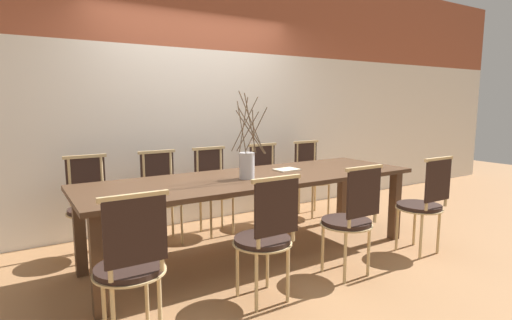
# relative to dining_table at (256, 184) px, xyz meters

# --- Properties ---
(ground_plane) EXTENTS (16.00, 16.00, 0.00)m
(ground_plane) POSITION_rel_dining_table_xyz_m (0.00, 0.00, -0.69)
(ground_plane) COLOR #9E7047
(wall_rear) EXTENTS (12.00, 0.06, 3.20)m
(wall_rear) POSITION_rel_dining_table_xyz_m (0.00, 1.35, 0.91)
(wall_rear) COLOR white
(wall_rear) RESTS_ON ground_plane
(dining_table) EXTENTS (3.19, 0.99, 0.77)m
(dining_table) POSITION_rel_dining_table_xyz_m (0.00, 0.00, 0.00)
(dining_table) COLOR #4C3321
(dining_table) RESTS_ON ground_plane
(chair_near_leftend) EXTENTS (0.44, 0.44, 0.95)m
(chair_near_leftend) POSITION_rel_dining_table_xyz_m (-1.38, -0.82, -0.17)
(chair_near_leftend) COLOR black
(chair_near_leftend) RESTS_ON ground_plane
(chair_near_left) EXTENTS (0.44, 0.44, 0.95)m
(chair_near_left) POSITION_rel_dining_table_xyz_m (-0.42, -0.82, -0.17)
(chair_near_left) COLOR black
(chair_near_left) RESTS_ON ground_plane
(chair_near_center) EXTENTS (0.44, 0.44, 0.95)m
(chair_near_center) POSITION_rel_dining_table_xyz_m (0.41, -0.82, -0.17)
(chair_near_center) COLOR black
(chair_near_center) RESTS_ON ground_plane
(chair_near_right) EXTENTS (0.44, 0.44, 0.95)m
(chair_near_right) POSITION_rel_dining_table_xyz_m (1.37, -0.82, -0.17)
(chair_near_right) COLOR black
(chair_near_right) RESTS_ON ground_plane
(chair_far_leftend) EXTENTS (0.44, 0.44, 0.95)m
(chair_far_leftend) POSITION_rel_dining_table_xyz_m (-1.33, 0.82, -0.17)
(chair_far_leftend) COLOR black
(chair_far_leftend) RESTS_ON ground_plane
(chair_far_left) EXTENTS (0.44, 0.44, 0.95)m
(chair_far_left) POSITION_rel_dining_table_xyz_m (-0.63, 0.82, -0.17)
(chair_far_left) COLOR black
(chair_far_left) RESTS_ON ground_plane
(chair_far_center) EXTENTS (0.44, 0.44, 0.95)m
(chair_far_center) POSITION_rel_dining_table_xyz_m (-0.04, 0.82, -0.17)
(chair_far_center) COLOR black
(chair_far_center) RESTS_ON ground_plane
(chair_far_right) EXTENTS (0.44, 0.44, 0.95)m
(chair_far_right) POSITION_rel_dining_table_xyz_m (0.68, 0.82, -0.17)
(chair_far_right) COLOR black
(chair_far_right) RESTS_ON ground_plane
(chair_far_rightend) EXTENTS (0.44, 0.44, 0.95)m
(chair_far_rightend) POSITION_rel_dining_table_xyz_m (1.36, 0.82, -0.17)
(chair_far_rightend) COLOR black
(chair_far_rightend) RESTS_ON ground_plane
(vase_centerpiece) EXTENTS (0.32, 0.32, 0.78)m
(vase_centerpiece) POSITION_rel_dining_table_xyz_m (-0.14, -0.07, 0.22)
(vase_centerpiece) COLOR silver
(vase_centerpiece) RESTS_ON dining_table
(book_stack) EXTENTS (0.25, 0.19, 0.01)m
(book_stack) POSITION_rel_dining_table_xyz_m (0.43, 0.10, 0.09)
(book_stack) COLOR beige
(book_stack) RESTS_ON dining_table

